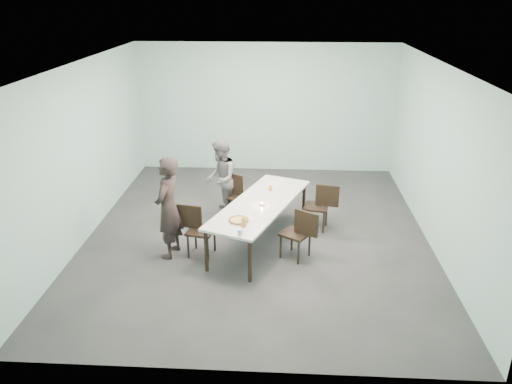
# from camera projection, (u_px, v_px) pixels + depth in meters

# --- Properties ---
(ground) EXTENTS (7.00, 7.00, 0.00)m
(ground) POSITION_uv_depth(u_px,v_px,m) (257.00, 234.00, 9.01)
(ground) COLOR #333335
(ground) RESTS_ON ground
(room_shell) EXTENTS (6.02, 7.02, 3.01)m
(room_shell) POSITION_uv_depth(u_px,v_px,m) (258.00, 124.00, 8.24)
(room_shell) COLOR #ADDAD7
(room_shell) RESTS_ON ground
(table) EXTENTS (1.77, 2.75, 0.75)m
(table) POSITION_uv_depth(u_px,v_px,m) (260.00, 206.00, 8.45)
(table) COLOR white
(table) RESTS_ON ground
(chair_near_left) EXTENTS (0.64, 0.49, 0.87)m
(chair_near_left) POSITION_uv_depth(u_px,v_px,m) (196.00, 227.00, 8.15)
(chair_near_left) COLOR black
(chair_near_left) RESTS_ON ground
(chair_far_left) EXTENTS (0.64, 0.58, 0.87)m
(chair_far_left) POSITION_uv_depth(u_px,v_px,m) (238.00, 193.00, 9.47)
(chair_far_left) COLOR black
(chair_far_left) RESTS_ON ground
(chair_near_right) EXTENTS (0.64, 0.58, 0.87)m
(chair_near_right) POSITION_uv_depth(u_px,v_px,m) (300.00, 231.00, 8.00)
(chair_near_right) COLOR black
(chair_near_right) RESTS_ON ground
(chair_far_right) EXTENTS (0.65, 0.50, 0.87)m
(chair_far_right) POSITION_uv_depth(u_px,v_px,m) (321.00, 204.00, 9.01)
(chair_far_right) COLOR black
(chair_far_right) RESTS_ON ground
(diner_near) EXTENTS (0.51, 0.68, 1.69)m
(diner_near) POSITION_uv_depth(u_px,v_px,m) (168.00, 208.00, 7.99)
(diner_near) COLOR black
(diner_near) RESTS_ON ground
(diner_far) EXTENTS (0.62, 0.77, 1.52)m
(diner_far) POSITION_uv_depth(u_px,v_px,m) (221.00, 179.00, 9.46)
(diner_far) COLOR slate
(diner_far) RESTS_ON ground
(pizza) EXTENTS (0.34, 0.34, 0.04)m
(pizza) POSITION_uv_depth(u_px,v_px,m) (239.00, 220.00, 7.75)
(pizza) COLOR white
(pizza) RESTS_ON table
(side_plate) EXTENTS (0.18, 0.18, 0.01)m
(side_plate) POSITION_uv_depth(u_px,v_px,m) (252.00, 219.00, 7.84)
(side_plate) COLOR white
(side_plate) RESTS_ON table
(beer_glass) EXTENTS (0.08, 0.08, 0.15)m
(beer_glass) POSITION_uv_depth(u_px,v_px,m) (244.00, 222.00, 7.56)
(beer_glass) COLOR #C58A2B
(beer_glass) RESTS_ON table
(water_tumbler) EXTENTS (0.08, 0.08, 0.09)m
(water_tumbler) POSITION_uv_depth(u_px,v_px,m) (240.00, 232.00, 7.31)
(water_tumbler) COLOR silver
(water_tumbler) RESTS_ON table
(tealight) EXTENTS (0.06, 0.06, 0.05)m
(tealight) POSITION_uv_depth(u_px,v_px,m) (262.00, 204.00, 8.31)
(tealight) COLOR silver
(tealight) RESTS_ON table
(amber_tumbler) EXTENTS (0.07, 0.07, 0.08)m
(amber_tumbler) POSITION_uv_depth(u_px,v_px,m) (270.00, 188.00, 8.93)
(amber_tumbler) COLOR #C58A2B
(amber_tumbler) RESTS_ON table
(menu) EXTENTS (0.36, 0.31, 0.01)m
(menu) POSITION_uv_depth(u_px,v_px,m) (275.00, 185.00, 9.19)
(menu) COLOR silver
(menu) RESTS_ON table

